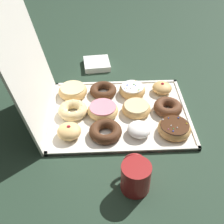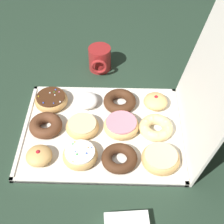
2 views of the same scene
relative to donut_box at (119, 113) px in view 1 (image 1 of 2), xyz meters
The scene contains 17 objects.
ground_plane 0.01m from the donut_box, ahead, with size 3.00×3.00×0.00m, color #233828.
donut_box is the anchor object (origin of this frame).
box_lid_open 0.42m from the donut_box, 90.00° to the left, with size 0.42×0.54×0.01m, color silver.
sprinkle_donut_0 0.23m from the donut_box, 122.53° to the right, with size 0.12×0.12×0.04m.
chocolate_cake_ring_donut_1 0.19m from the donut_box, 89.49° to the right, with size 0.11×0.11×0.04m.
jelly_filled_donut_2 0.23m from the donut_box, 56.21° to the right, with size 0.08×0.08×0.05m.
powdered_filled_donut_3 0.14m from the donut_box, 152.79° to the right, with size 0.09×0.09×0.04m.
glazed_ring_donut_4 0.07m from the donut_box, 94.27° to the right, with size 0.11×0.11×0.04m.
sprinkle_donut_5 0.14m from the donut_box, 27.33° to the right, with size 0.11×0.11×0.04m.
chocolate_cake_ring_donut_6 0.14m from the donut_box, 154.41° to the left, with size 0.12×0.12×0.04m.
pink_frosted_donut_7 0.07m from the donut_box, 95.22° to the left, with size 0.12×0.12×0.04m.
chocolate_cake_ring_donut_8 0.14m from the donut_box, 25.61° to the left, with size 0.11×0.11×0.03m.
jelly_filled_donut_9 0.23m from the donut_box, 122.77° to the left, with size 0.09×0.09×0.05m.
cruller_donut_10 0.18m from the donut_box, 89.12° to the left, with size 0.11×0.11×0.04m.
glazed_ring_donut_11 0.23m from the donut_box, 56.20° to the left, with size 0.12×0.12×0.04m.
coffee_mug 0.35m from the donut_box, behind, with size 0.11×0.09×0.10m.
napkin_stack 0.37m from the donut_box, 13.38° to the left, with size 0.12×0.12×0.03m, color white.
Camera 1 is at (-0.88, 0.07, 0.77)m, focal length 47.27 mm.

